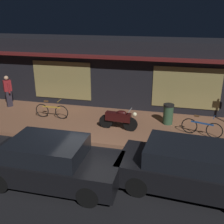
{
  "coord_description": "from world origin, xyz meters",
  "views": [
    {
      "loc": [
        2.71,
        -7.99,
        4.99
      ],
      "look_at": [
        0.17,
        2.4,
        0.95
      ],
      "focal_mm": 43.3,
      "sensor_mm": 36.0,
      "label": 1
    }
  ],
  "objects_px": {
    "bicycle_parked": "(52,111)",
    "person_photographer": "(8,91)",
    "motorcycle": "(119,119)",
    "parked_car_far": "(52,162)",
    "trash_bin": "(168,114)",
    "parked_car_across": "(187,168)",
    "bicycle_extra": "(202,128)"
  },
  "relations": [
    {
      "from": "motorcycle",
      "to": "parked_car_far",
      "type": "distance_m",
      "value": 4.19
    },
    {
      "from": "trash_bin",
      "to": "parked_car_far",
      "type": "xyz_separation_m",
      "value": [
        -3.21,
        -5.16,
        0.08
      ]
    },
    {
      "from": "motorcycle",
      "to": "person_photographer",
      "type": "height_order",
      "value": "person_photographer"
    },
    {
      "from": "motorcycle",
      "to": "bicycle_parked",
      "type": "bearing_deg",
      "value": 170.78
    },
    {
      "from": "trash_bin",
      "to": "parked_car_far",
      "type": "bearing_deg",
      "value": -121.89
    },
    {
      "from": "person_photographer",
      "to": "parked_car_across",
      "type": "xyz_separation_m",
      "value": [
        9.1,
        -4.91,
        -0.32
      ]
    },
    {
      "from": "bicycle_parked",
      "to": "parked_car_far",
      "type": "height_order",
      "value": "parked_car_far"
    },
    {
      "from": "parked_car_across",
      "to": "person_photographer",
      "type": "bearing_deg",
      "value": 151.66
    },
    {
      "from": "motorcycle",
      "to": "parked_car_far",
      "type": "height_order",
      "value": "parked_car_far"
    },
    {
      "from": "parked_car_far",
      "to": "bicycle_extra",
      "type": "bearing_deg",
      "value": 42.48
    },
    {
      "from": "trash_bin",
      "to": "parked_car_across",
      "type": "xyz_separation_m",
      "value": [
        0.75,
        -4.51,
        0.08
      ]
    },
    {
      "from": "motorcycle",
      "to": "parked_car_far",
      "type": "bearing_deg",
      "value": -106.53
    },
    {
      "from": "parked_car_far",
      "to": "parked_car_across",
      "type": "distance_m",
      "value": 4.02
    },
    {
      "from": "person_photographer",
      "to": "parked_car_far",
      "type": "xyz_separation_m",
      "value": [
        5.13,
        -5.56,
        -0.32
      ]
    },
    {
      "from": "motorcycle",
      "to": "bicycle_extra",
      "type": "height_order",
      "value": "motorcycle"
    },
    {
      "from": "bicycle_extra",
      "to": "parked_car_across",
      "type": "bearing_deg",
      "value": -100.15
    },
    {
      "from": "motorcycle",
      "to": "parked_car_across",
      "type": "bearing_deg",
      "value": -50.51
    },
    {
      "from": "parked_car_far",
      "to": "trash_bin",
      "type": "bearing_deg",
      "value": 58.11
    },
    {
      "from": "person_photographer",
      "to": "bicycle_parked",
      "type": "bearing_deg",
      "value": -18.67
    },
    {
      "from": "parked_car_across",
      "to": "parked_car_far",
      "type": "bearing_deg",
      "value": -170.67
    },
    {
      "from": "parked_car_far",
      "to": "parked_car_across",
      "type": "height_order",
      "value": "same"
    },
    {
      "from": "bicycle_parked",
      "to": "person_photographer",
      "type": "relative_size",
      "value": 0.99
    },
    {
      "from": "motorcycle",
      "to": "bicycle_extra",
      "type": "bearing_deg",
      "value": 3.32
    },
    {
      "from": "bicycle_extra",
      "to": "bicycle_parked",
      "type": "bearing_deg",
      "value": 177.03
    },
    {
      "from": "parked_car_far",
      "to": "person_photographer",
      "type": "bearing_deg",
      "value": 132.71
    },
    {
      "from": "trash_bin",
      "to": "bicycle_parked",
      "type": "bearing_deg",
      "value": -173.77
    },
    {
      "from": "bicycle_parked",
      "to": "person_photographer",
      "type": "distance_m",
      "value": 3.14
    },
    {
      "from": "bicycle_parked",
      "to": "parked_car_far",
      "type": "bearing_deg",
      "value": -64.26
    },
    {
      "from": "motorcycle",
      "to": "bicycle_parked",
      "type": "relative_size",
      "value": 1.03
    },
    {
      "from": "person_photographer",
      "to": "trash_bin",
      "type": "xyz_separation_m",
      "value": [
        8.35,
        -0.4,
        -0.41
      ]
    },
    {
      "from": "bicycle_extra",
      "to": "trash_bin",
      "type": "bearing_deg",
      "value": 145.84
    },
    {
      "from": "bicycle_parked",
      "to": "trash_bin",
      "type": "height_order",
      "value": "trash_bin"
    }
  ]
}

